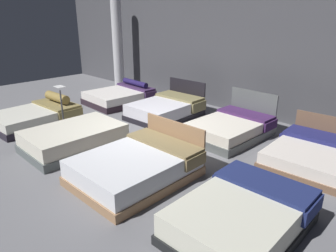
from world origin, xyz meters
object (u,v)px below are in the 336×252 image
(bed_6, at_px, (231,128))
(support_pillar, at_px, (118,45))
(bed_3, at_px, (242,216))
(bed_5, at_px, (166,109))
(price_sign, at_px, (63,114))
(bed_7, at_px, (315,154))
(bed_4, at_px, (120,96))
(bed_0, at_px, (37,116))
(bed_1, at_px, (74,138))
(bed_2, at_px, (137,166))

(bed_6, bearing_deg, support_pillar, 170.57)
(bed_3, relative_size, bed_5, 0.99)
(price_sign, bearing_deg, bed_7, 26.67)
(bed_6, bearing_deg, bed_4, -177.73)
(bed_3, distance_m, bed_5, 5.28)
(bed_0, xyz_separation_m, bed_1, (2.23, -0.13, 0.01))
(bed_4, bearing_deg, bed_3, -20.84)
(bed_0, relative_size, bed_3, 1.06)
(bed_3, height_order, price_sign, price_sign)
(price_sign, relative_size, support_pillar, 0.34)
(bed_2, distance_m, bed_5, 3.70)
(bed_3, bearing_deg, support_pillar, 152.22)
(bed_2, distance_m, bed_6, 2.98)
(bed_1, xyz_separation_m, bed_7, (4.22, 3.04, -0.04))
(bed_2, distance_m, price_sign, 3.24)
(bed_7, bearing_deg, support_pillar, 168.54)
(bed_0, relative_size, bed_6, 1.07)
(bed_6, bearing_deg, bed_1, -123.35)
(bed_2, relative_size, price_sign, 1.81)
(bed_1, relative_size, bed_4, 1.03)
(bed_3, distance_m, bed_7, 2.90)
(bed_6, relative_size, price_sign, 1.74)
(bed_1, distance_m, bed_3, 4.29)
(bed_6, height_order, support_pillar, support_pillar)
(bed_7, bearing_deg, bed_0, -158.52)
(bed_2, relative_size, bed_6, 1.05)
(bed_5, xyz_separation_m, bed_7, (4.32, -0.04, -0.05))
(bed_0, distance_m, bed_2, 4.32)
(bed_0, bearing_deg, bed_2, -3.24)
(bed_1, bearing_deg, support_pillar, 133.08)
(bed_7, relative_size, support_pillar, 0.58)
(bed_1, relative_size, bed_5, 1.01)
(bed_7, bearing_deg, bed_4, 177.24)
(bed_0, distance_m, support_pillar, 4.73)
(bed_4, bearing_deg, support_pillar, 145.74)
(bed_0, relative_size, bed_5, 1.05)
(bed_0, bearing_deg, bed_5, 51.39)
(bed_0, distance_m, bed_3, 6.52)
(bed_2, height_order, bed_4, bed_2)
(bed_5, distance_m, support_pillar, 4.27)
(bed_0, xyz_separation_m, bed_7, (6.45, 2.92, -0.03))
(bed_7, distance_m, price_sign, 6.00)
(support_pillar, bearing_deg, price_sign, -54.72)
(bed_7, bearing_deg, bed_3, -91.49)
(bed_4, bearing_deg, bed_0, -86.26)
(price_sign, bearing_deg, bed_2, -4.57)
(bed_1, bearing_deg, price_sign, 163.38)
(bed_6, bearing_deg, bed_3, -52.20)
(bed_4, height_order, price_sign, price_sign)
(bed_2, height_order, bed_7, bed_2)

